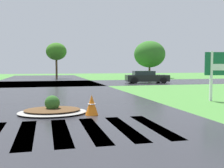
% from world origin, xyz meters
% --- Properties ---
extents(asphalt_roadway, '(10.72, 80.00, 0.01)m').
position_xyz_m(asphalt_roadway, '(0.00, 10.00, 0.00)').
color(asphalt_roadway, '#2B2B30').
rests_on(asphalt_roadway, ground).
extents(asphalt_cross_road, '(90.00, 9.65, 0.01)m').
position_xyz_m(asphalt_cross_road, '(0.00, 25.87, 0.00)').
color(asphalt_cross_road, '#2B2B30').
rests_on(asphalt_cross_road, ground).
extents(crosswalk_stripes, '(6.75, 3.26, 0.01)m').
position_xyz_m(crosswalk_stripes, '(0.00, 5.24, 0.00)').
color(crosswalk_stripes, white).
rests_on(crosswalk_stripes, ground).
extents(median_island, '(2.54, 2.06, 0.68)m').
position_xyz_m(median_island, '(0.31, 8.14, 0.14)').
color(median_island, '#9E9B93').
rests_on(median_island, ground).
extents(car_white_sedan, '(4.57, 2.58, 1.25)m').
position_xyz_m(car_white_sedan, '(10.26, 24.40, 0.60)').
color(car_white_sedan, black).
rests_on(car_white_sedan, ground).
extents(traffic_cone, '(0.47, 0.47, 0.74)m').
position_xyz_m(traffic_cone, '(1.68, 7.49, 0.36)').
color(traffic_cone, orange).
rests_on(traffic_cone, ground).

